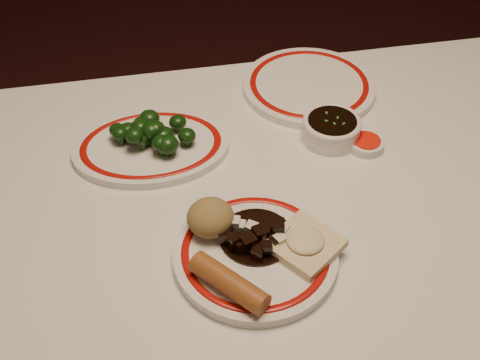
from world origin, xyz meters
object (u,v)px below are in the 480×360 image
at_px(dining_table, 281,252).
at_px(fried_wonton, 305,243).
at_px(rice_mound, 210,217).
at_px(broccoli_plate, 151,147).
at_px(main_plate, 255,254).
at_px(broccoli_pile, 150,132).
at_px(stirfry_heap, 255,236).
at_px(soy_bowl, 331,130).
at_px(spring_roll, 229,283).

relative_size(dining_table, fried_wonton, 9.32).
bearing_deg(rice_mound, broccoli_plate, 108.14).
distance_m(main_plate, fried_wonton, 0.08).
bearing_deg(broccoli_pile, broccoli_plate, -118.33).
xyz_separation_m(stirfry_heap, broccoli_plate, (-0.13, 0.26, -0.02)).
xyz_separation_m(broccoli_plate, broccoli_pile, (0.00, 0.00, 0.03)).
relative_size(main_plate, soy_bowl, 3.04).
xyz_separation_m(rice_mound, broccoli_pile, (-0.07, 0.23, -0.00)).
bearing_deg(dining_table, stirfry_heap, -135.81).
bearing_deg(dining_table, broccoli_plate, 133.94).
height_order(dining_table, soy_bowl, soy_bowl).
xyz_separation_m(dining_table, stirfry_heap, (-0.06, -0.06, 0.12)).
bearing_deg(fried_wonton, broccoli_plate, 125.46).
xyz_separation_m(dining_table, rice_mound, (-0.12, -0.02, 0.14)).
distance_m(rice_mound, fried_wonton, 0.15).
distance_m(rice_mound, spring_roll, 0.12).
relative_size(rice_mound, spring_roll, 0.59).
height_order(broccoli_plate, broccoli_pile, broccoli_pile).
bearing_deg(spring_roll, main_plate, 10.69).
relative_size(main_plate, spring_roll, 2.62).
height_order(fried_wonton, broccoli_pile, broccoli_pile).
bearing_deg(rice_mound, main_plate, -43.18).
relative_size(main_plate, stirfry_heap, 2.77).
relative_size(fried_wonton, broccoli_plate, 0.45).
bearing_deg(main_plate, dining_table, 50.24).
distance_m(rice_mound, broccoli_plate, 0.24).
distance_m(dining_table, stirfry_heap, 0.15).
relative_size(rice_mound, stirfry_heap, 0.63).
distance_m(spring_roll, broccoli_pile, 0.35).
bearing_deg(soy_bowl, broccoli_plate, 174.98).
xyz_separation_m(main_plate, broccoli_pile, (-0.13, 0.28, 0.03)).
xyz_separation_m(rice_mound, fried_wonton, (0.13, -0.06, -0.02)).
distance_m(rice_mound, soy_bowl, 0.32).
xyz_separation_m(dining_table, main_plate, (-0.06, -0.08, 0.10)).
xyz_separation_m(dining_table, broccoli_plate, (-0.19, 0.20, 0.10)).
relative_size(dining_table, broccoli_plate, 4.16).
bearing_deg(main_plate, fried_wonton, -6.99).
bearing_deg(stirfry_heap, fried_wonton, -20.99).
xyz_separation_m(spring_roll, broccoli_plate, (-0.08, 0.34, -0.03)).
distance_m(fried_wonton, broccoli_pile, 0.35).
distance_m(main_plate, broccoli_plate, 0.31).
bearing_deg(stirfry_heap, spring_roll, -124.19).
bearing_deg(soy_bowl, spring_roll, -128.29).
relative_size(main_plate, rice_mound, 4.42).
distance_m(broccoli_plate, soy_bowl, 0.33).
xyz_separation_m(spring_roll, stirfry_heap, (0.05, 0.08, -0.01)).
bearing_deg(soy_bowl, dining_table, -127.23).
height_order(fried_wonton, broccoli_plate, fried_wonton).
bearing_deg(spring_roll, stirfry_heap, 15.82).
distance_m(broccoli_plate, broccoli_pile, 0.03).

